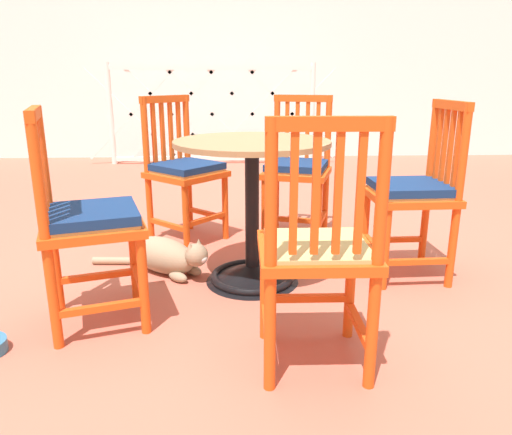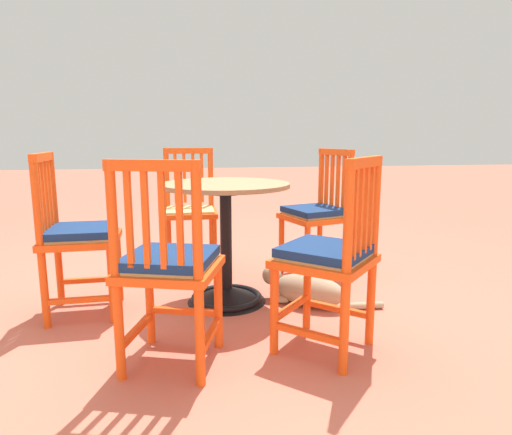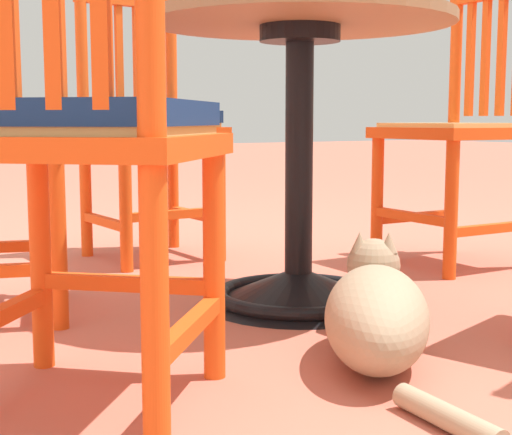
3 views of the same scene
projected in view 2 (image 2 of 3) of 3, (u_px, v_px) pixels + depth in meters
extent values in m
plane|color=#BC604C|center=(211.00, 304.00, 2.68)|extent=(24.00, 24.00, 0.00)
cone|color=black|center=(227.00, 293.00, 2.72)|extent=(0.48, 0.48, 0.10)
torus|color=black|center=(227.00, 297.00, 2.72)|extent=(0.44, 0.44, 0.04)
cylinder|color=black|center=(226.00, 242.00, 2.66)|extent=(0.07, 0.07, 0.66)
cylinder|color=black|center=(225.00, 191.00, 2.61)|extent=(0.20, 0.20, 0.04)
cylinder|color=#9E754C|center=(225.00, 185.00, 2.60)|extent=(0.76, 0.76, 0.02)
cylinder|color=#E04C14|center=(118.00, 265.00, 2.71)|extent=(0.04, 0.04, 0.45)
cylinder|color=#E04C14|center=(112.00, 283.00, 2.38)|extent=(0.04, 0.04, 0.45)
cylinder|color=#E04C14|center=(56.00, 231.00, 2.60)|extent=(0.04, 0.04, 0.91)
cylinder|color=#E04C14|center=(40.00, 244.00, 2.27)|extent=(0.04, 0.04, 0.91)
cube|color=#E04C14|center=(90.00, 280.00, 2.69)|extent=(0.34, 0.04, 0.03)
cube|color=#E04C14|center=(80.00, 300.00, 2.36)|extent=(0.34, 0.04, 0.03)
cube|color=#E04C14|center=(116.00, 282.00, 2.55)|extent=(0.04, 0.34, 0.03)
cube|color=#E04C14|center=(82.00, 240.00, 2.47)|extent=(0.41, 0.41, 0.04)
cube|color=tan|center=(81.00, 236.00, 2.47)|extent=(0.36, 0.36, 0.02)
cube|color=#E04C14|center=(50.00, 194.00, 2.49)|extent=(0.02, 0.02, 0.39)
cube|color=#E04C14|center=(47.00, 195.00, 2.43)|extent=(0.02, 0.02, 0.39)
cube|color=#E04C14|center=(43.00, 197.00, 2.36)|extent=(0.02, 0.02, 0.39)
cube|color=#E04C14|center=(40.00, 199.00, 2.30)|extent=(0.02, 0.02, 0.39)
cube|color=#E04C14|center=(42.00, 157.00, 2.36)|extent=(0.05, 0.38, 0.04)
cube|color=navy|center=(81.00, 230.00, 2.46)|extent=(0.37, 0.37, 0.04)
cylinder|color=#E04C14|center=(150.00, 299.00, 2.14)|extent=(0.04, 0.04, 0.45)
cylinder|color=#E04C14|center=(218.00, 302.00, 2.10)|extent=(0.04, 0.04, 0.45)
cylinder|color=#E04C14|center=(116.00, 274.00, 1.77)|extent=(0.04, 0.04, 0.91)
cylinder|color=#E04C14|center=(198.00, 278.00, 1.73)|extent=(0.04, 0.04, 0.91)
cube|color=#E04C14|center=(137.00, 330.00, 1.99)|extent=(0.13, 0.33, 0.03)
cube|color=#E04C14|center=(210.00, 335.00, 1.95)|extent=(0.13, 0.33, 0.03)
cube|color=#E04C14|center=(184.00, 311.00, 2.13)|extent=(0.33, 0.13, 0.03)
cube|color=#E04C14|center=(171.00, 269.00, 1.92)|extent=(0.50, 0.50, 0.04)
cube|color=tan|center=(171.00, 264.00, 1.91)|extent=(0.44, 0.44, 0.02)
cube|color=#E04C14|center=(129.00, 219.00, 1.72)|extent=(0.03, 0.03, 0.39)
cube|color=#E04C14|center=(146.00, 220.00, 1.71)|extent=(0.03, 0.03, 0.39)
cube|color=#E04C14|center=(163.00, 220.00, 1.70)|extent=(0.03, 0.03, 0.39)
cube|color=#E04C14|center=(180.00, 221.00, 1.69)|extent=(0.03, 0.03, 0.39)
cube|color=#E04C14|center=(152.00, 165.00, 1.67)|extent=(0.37, 0.14, 0.04)
cube|color=navy|center=(170.00, 258.00, 1.91)|extent=(0.45, 0.45, 0.04)
cylinder|color=#E04C14|center=(274.00, 307.00, 2.03)|extent=(0.04, 0.04, 0.45)
cylinder|color=#E04C14|center=(307.00, 287.00, 2.31)|extent=(0.04, 0.04, 0.45)
cylinder|color=#E04C14|center=(346.00, 271.00, 1.81)|extent=(0.04, 0.04, 0.91)
cylinder|color=#E04C14|center=(373.00, 253.00, 2.09)|extent=(0.04, 0.04, 0.91)
cube|color=#E04C14|center=(307.00, 334.00, 1.96)|extent=(0.27, 0.25, 0.03)
cube|color=#E04C14|center=(337.00, 309.00, 2.24)|extent=(0.27, 0.25, 0.03)
cube|color=#E04C14|center=(292.00, 307.00, 2.18)|extent=(0.25, 0.27, 0.03)
cube|color=#E04C14|center=(325.00, 261.00, 2.05)|extent=(0.56, 0.56, 0.04)
cube|color=tan|center=(325.00, 256.00, 2.04)|extent=(0.49, 0.49, 0.02)
cube|color=#E04C14|center=(355.00, 215.00, 1.83)|extent=(0.03, 0.03, 0.39)
cube|color=#E04C14|center=(360.00, 212.00, 1.88)|extent=(0.03, 0.03, 0.39)
cube|color=#E04C14|center=(366.00, 210.00, 1.94)|extent=(0.03, 0.03, 0.39)
cube|color=#E04C14|center=(371.00, 208.00, 2.00)|extent=(0.03, 0.03, 0.39)
cube|color=#E04C14|center=(365.00, 162.00, 1.87)|extent=(0.28, 0.30, 0.04)
cube|color=navy|center=(325.00, 250.00, 2.04)|extent=(0.51, 0.51, 0.04)
cylinder|color=#E04C14|center=(307.00, 254.00, 2.96)|extent=(0.04, 0.04, 0.45)
cylinder|color=#E04C14|center=(281.00, 243.00, 3.26)|extent=(0.04, 0.04, 0.45)
cylinder|color=#E04C14|center=(349.00, 216.00, 3.07)|extent=(0.04, 0.04, 0.91)
cylinder|color=#E04C14|center=(320.00, 209.00, 3.37)|extent=(0.04, 0.04, 0.91)
cube|color=#E04C14|center=(328.00, 263.00, 3.05)|extent=(0.33, 0.13, 0.03)
cube|color=#E04C14|center=(301.00, 252.00, 3.35)|extent=(0.33, 0.13, 0.03)
cube|color=#E04C14|center=(294.00, 256.00, 3.12)|extent=(0.13, 0.33, 0.03)
cube|color=#E04C14|center=(314.00, 217.00, 3.15)|extent=(0.50, 0.50, 0.04)
cube|color=tan|center=(315.00, 214.00, 3.15)|extent=(0.44, 0.44, 0.02)
cube|color=#E04C14|center=(344.00, 183.00, 3.09)|extent=(0.03, 0.03, 0.39)
cube|color=#E04C14|center=(338.00, 182.00, 3.15)|extent=(0.03, 0.03, 0.39)
cube|color=#E04C14|center=(332.00, 181.00, 3.21)|extent=(0.03, 0.03, 0.39)
cube|color=#E04C14|center=(327.00, 180.00, 3.27)|extent=(0.03, 0.03, 0.39)
cube|color=#E04C14|center=(336.00, 152.00, 3.14)|extent=(0.15, 0.37, 0.04)
cube|color=navy|center=(315.00, 210.00, 3.14)|extent=(0.45, 0.45, 0.04)
cylinder|color=#E04C14|center=(214.00, 244.00, 3.24)|extent=(0.04, 0.04, 0.45)
cylinder|color=#E04C14|center=(167.00, 246.00, 3.19)|extent=(0.04, 0.04, 0.45)
cylinder|color=#E04C14|center=(211.00, 206.00, 3.53)|extent=(0.04, 0.04, 0.91)
cylinder|color=#E04C14|center=(168.00, 207.00, 3.47)|extent=(0.04, 0.04, 0.91)
cube|color=#E04C14|center=(213.00, 250.00, 3.42)|extent=(0.03, 0.34, 0.03)
cube|color=#E04C14|center=(168.00, 251.00, 3.37)|extent=(0.03, 0.34, 0.03)
cube|color=#E04C14|center=(191.00, 252.00, 3.22)|extent=(0.34, 0.03, 0.03)
cube|color=#E04C14|center=(190.00, 213.00, 3.34)|extent=(0.40, 0.40, 0.04)
cube|color=tan|center=(190.00, 210.00, 3.34)|extent=(0.35, 0.35, 0.02)
cube|color=#E04C14|center=(202.00, 178.00, 3.48)|extent=(0.02, 0.02, 0.39)
cube|color=#E04C14|center=(193.00, 178.00, 3.47)|extent=(0.02, 0.02, 0.39)
cube|color=#E04C14|center=(184.00, 178.00, 3.45)|extent=(0.02, 0.02, 0.39)
cube|color=#E04C14|center=(176.00, 178.00, 3.44)|extent=(0.02, 0.02, 0.39)
cube|color=#E04C14|center=(188.00, 151.00, 3.42)|extent=(0.38, 0.04, 0.04)
ellipsoid|color=#9E896B|center=(309.00, 290.00, 2.65)|extent=(0.47, 0.43, 0.19)
ellipsoid|color=silver|center=(294.00, 289.00, 2.70)|extent=(0.23, 0.23, 0.14)
sphere|color=#9E896B|center=(272.00, 275.00, 2.76)|extent=(0.12, 0.12, 0.12)
ellipsoid|color=silver|center=(266.00, 276.00, 2.78)|extent=(0.07, 0.07, 0.04)
cone|color=#9E896B|center=(271.00, 268.00, 2.71)|extent=(0.04, 0.04, 0.04)
cone|color=#9E896B|center=(276.00, 266.00, 2.77)|extent=(0.04, 0.04, 0.04)
ellipsoid|color=#9E896B|center=(280.00, 299.00, 2.69)|extent=(0.13, 0.12, 0.05)
ellipsoid|color=#9E896B|center=(288.00, 293.00, 2.78)|extent=(0.13, 0.12, 0.05)
cylinder|color=#9E896B|center=(365.00, 306.00, 2.60)|extent=(0.22, 0.05, 0.04)
cylinder|color=teal|center=(351.00, 261.00, 3.52)|extent=(0.17, 0.17, 0.05)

